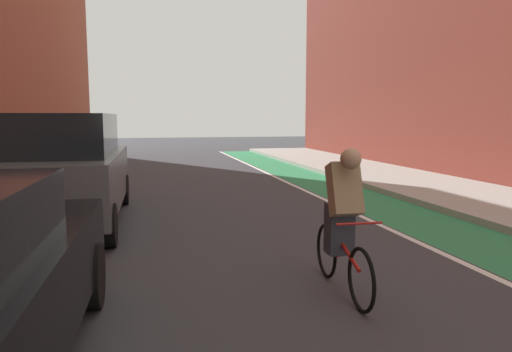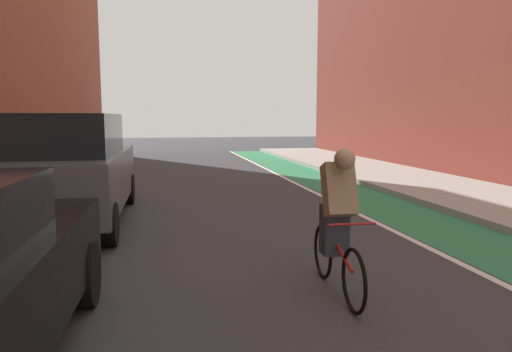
# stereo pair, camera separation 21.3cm
# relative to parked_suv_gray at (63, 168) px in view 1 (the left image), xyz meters

# --- Properties ---
(ground_plane) EXTENTS (77.54, 77.54, 0.00)m
(ground_plane) POSITION_rel_parked_suv_gray_xyz_m (3.07, -2.18, -1.02)
(ground_plane) COLOR #38383D
(bike_lane_paint) EXTENTS (1.60, 35.24, 0.00)m
(bike_lane_paint) POSITION_rel_parked_suv_gray_xyz_m (6.39, -0.18, -1.02)
(bike_lane_paint) COLOR #2D8451
(bike_lane_paint) RESTS_ON ground
(lane_divider_stripe) EXTENTS (0.12, 35.24, 0.00)m
(lane_divider_stripe) POSITION_rel_parked_suv_gray_xyz_m (5.49, -0.18, -1.02)
(lane_divider_stripe) COLOR white
(lane_divider_stripe) RESTS_ON ground
(sidewalk_right) EXTENTS (3.33, 35.24, 0.14)m
(sidewalk_right) POSITION_rel_parked_suv_gray_xyz_m (8.86, -0.18, -0.95)
(sidewalk_right) COLOR #A8A59E
(sidewalk_right) RESTS_ON ground
(parked_suv_gray) EXTENTS (2.08, 4.70, 1.98)m
(parked_suv_gray) POSITION_rel_parked_suv_gray_xyz_m (0.00, 0.00, 0.00)
(parked_suv_gray) COLOR #595B60
(parked_suv_gray) RESTS_ON ground
(cyclist_trailing) EXTENTS (0.48, 1.70, 1.61)m
(cyclist_trailing) POSITION_rel_parked_suv_gray_xyz_m (3.49, -4.21, -0.17)
(cyclist_trailing) COLOR black
(cyclist_trailing) RESTS_ON ground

